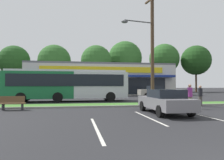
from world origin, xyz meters
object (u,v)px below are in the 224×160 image
at_px(bus_stop_bench, 13,103).
at_px(car_1, 13,92).
at_px(pedestrian_by_pole, 200,96).
at_px(utility_pole, 151,44).
at_px(car_2, 66,92).
at_px(car_0, 153,91).
at_px(car_3, 165,101).
at_px(city_bus, 68,84).
at_px(pedestrian_near_bench, 190,96).

relative_size(bus_stop_bench, car_1, 0.34).
bearing_deg(car_1, pedestrian_by_pole, -35.41).
bearing_deg(utility_pole, car_2, 125.65).
bearing_deg(car_0, car_3, 71.27).
height_order(city_bus, pedestrian_near_bench, city_bus).
xyz_separation_m(car_3, pedestrian_near_bench, (2.84, 2.10, 0.14)).
xyz_separation_m(bus_stop_bench, car_1, (-3.62, 13.00, 0.27)).
bearing_deg(car_2, bus_stop_bench, 77.40).
height_order(car_2, car_3, car_2).
xyz_separation_m(bus_stop_bench, pedestrian_by_pole, (14.09, 0.41, 0.33)).
bearing_deg(bus_stop_bench, car_2, -102.60).
distance_m(car_1, pedestrian_near_bench, 21.29).
bearing_deg(car_0, city_bus, 27.30).
distance_m(utility_pole, pedestrian_near_bench, 5.75).
distance_m(car_0, pedestrian_near_bench, 14.64).
bearing_deg(car_0, bus_stop_bench, 41.35).
bearing_deg(car_3, pedestrian_near_bench, -53.58).
height_order(utility_pole, car_3, utility_pole).
bearing_deg(city_bus, pedestrian_by_pole, -33.56).
height_order(utility_pole, pedestrian_near_bench, utility_pole).
bearing_deg(city_bus, car_2, 93.52).
xyz_separation_m(bus_stop_bench, pedestrian_near_bench, (12.26, -1.18, 0.38)).
bearing_deg(car_1, car_0, 0.60).
distance_m(car_3, pedestrian_near_bench, 3.54).
bearing_deg(car_3, car_1, 38.69).
xyz_separation_m(car_1, pedestrian_near_bench, (15.88, -14.18, 0.11)).
relative_size(city_bus, bus_stop_bench, 7.76).
distance_m(city_bus, pedestrian_by_pole, 12.73).
height_order(bus_stop_bench, pedestrian_by_pole, pedestrian_by_pole).
relative_size(car_0, car_1, 0.88).
relative_size(city_bus, car_0, 3.00).
bearing_deg(pedestrian_by_pole, car_0, -163.19).
distance_m(utility_pole, car_3, 7.14).
distance_m(car_1, car_2, 6.50).
height_order(city_bus, car_2, city_bus).
bearing_deg(bus_stop_bench, utility_pole, -168.60).
distance_m(car_2, pedestrian_by_pole, 16.75).
height_order(utility_pole, car_0, utility_pole).
bearing_deg(city_bus, utility_pole, -36.32).
relative_size(city_bus, car_1, 2.64).
relative_size(city_bus, car_3, 2.67).
xyz_separation_m(car_2, car_3, (6.54, -16.13, -0.01)).
height_order(city_bus, car_3, city_bus).
bearing_deg(utility_pole, pedestrian_by_pole, -26.06).
height_order(bus_stop_bench, car_3, car_3).
relative_size(utility_pole, pedestrian_near_bench, 5.62).
bearing_deg(pedestrian_near_bench, utility_pole, -77.80).
xyz_separation_m(car_0, car_2, (-12.13, -0.34, -0.06)).
height_order(car_1, car_3, car_1).
distance_m(car_0, pedestrian_by_pole, 12.82).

